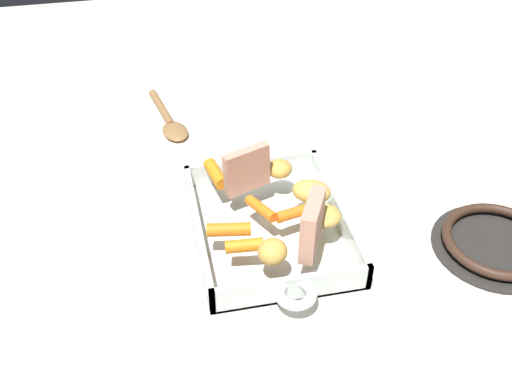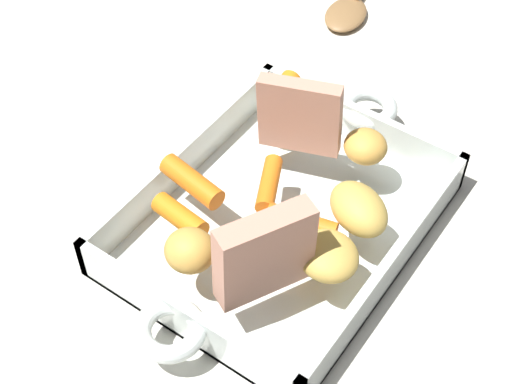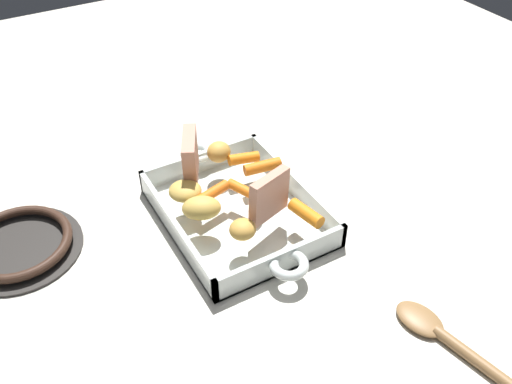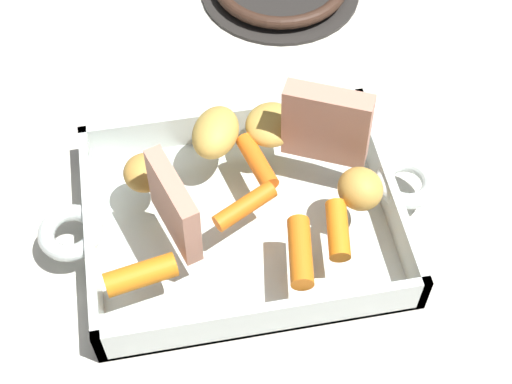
% 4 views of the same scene
% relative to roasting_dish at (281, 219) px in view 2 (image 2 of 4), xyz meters
% --- Properties ---
extents(ground_plane, '(2.17, 2.17, 0.00)m').
position_rel_roasting_dish_xyz_m(ground_plane, '(0.00, 0.00, -0.01)').
color(ground_plane, silver).
extents(roasting_dish, '(0.39, 0.24, 0.05)m').
position_rel_roasting_dish_xyz_m(roasting_dish, '(0.00, 0.00, 0.00)').
color(roasting_dish, silver).
rests_on(roasting_dish, ground_plane).
extents(roast_slice_thick, '(0.09, 0.06, 0.08)m').
position_rel_roasting_dish_xyz_m(roast_slice_thick, '(-0.09, -0.04, 0.07)').
color(roast_slice_thick, tan).
rests_on(roast_slice_thick, roasting_dish).
extents(roast_slice_thin, '(0.04, 0.08, 0.08)m').
position_rel_roasting_dish_xyz_m(roast_slice_thin, '(0.06, 0.02, 0.07)').
color(roast_slice_thin, tan).
rests_on(roast_slice_thin, roasting_dish).
extents(baby_carrot_southwest, '(0.03, 0.07, 0.02)m').
position_rel_roasting_dish_xyz_m(baby_carrot_southwest, '(-0.04, 0.07, 0.04)').
color(baby_carrot_southwest, orange).
rests_on(baby_carrot_southwest, roasting_dish).
extents(baby_carrot_center_left, '(0.03, 0.07, 0.02)m').
position_rel_roasting_dish_xyz_m(baby_carrot_center_left, '(-0.02, -0.04, 0.04)').
color(baby_carrot_center_left, orange).
rests_on(baby_carrot_center_left, roasting_dish).
extents(baby_carrot_long, '(0.07, 0.03, 0.02)m').
position_rel_roasting_dish_xyz_m(baby_carrot_long, '(0.10, 0.07, 0.04)').
color(baby_carrot_long, orange).
rests_on(baby_carrot_long, roasting_dish).
extents(baby_carrot_short, '(0.03, 0.06, 0.02)m').
position_rel_roasting_dish_xyz_m(baby_carrot_short, '(-0.08, 0.06, 0.04)').
color(baby_carrot_short, orange).
rests_on(baby_carrot_short, roasting_dish).
extents(baby_carrot_northeast, '(0.07, 0.04, 0.02)m').
position_rel_roasting_dish_xyz_m(baby_carrot_northeast, '(0.00, 0.01, 0.04)').
color(baby_carrot_northeast, orange).
rests_on(baby_carrot_northeast, roasting_dish).
extents(potato_golden_large, '(0.05, 0.05, 0.03)m').
position_rel_roasting_dish_xyz_m(potato_golden_large, '(0.09, -0.04, 0.05)').
color(potato_golden_large, gold).
rests_on(potato_golden_large, roasting_dish).
extents(potato_corner, '(0.07, 0.07, 0.03)m').
position_rel_roasting_dish_xyz_m(potato_corner, '(-0.04, -0.08, 0.05)').
color(potato_corner, gold).
rests_on(potato_corner, roasting_dish).
extents(potato_halved, '(0.07, 0.08, 0.04)m').
position_rel_roasting_dish_xyz_m(potato_halved, '(0.01, -0.07, 0.05)').
color(potato_halved, gold).
rests_on(potato_halved, roasting_dish).
extents(potato_golden_small, '(0.05, 0.06, 0.04)m').
position_rel_roasting_dish_xyz_m(potato_golden_small, '(-0.11, 0.02, 0.05)').
color(potato_golden_small, gold).
rests_on(potato_golden_small, roasting_dish).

